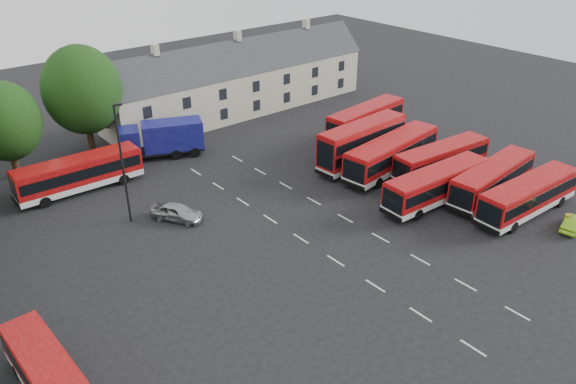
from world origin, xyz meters
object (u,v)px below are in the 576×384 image
at_px(bus_row_a, 529,194).
at_px(bus_west, 52,379).
at_px(grit_bin, 568,219).
at_px(silver_car, 177,212).
at_px(bus_dd_south, 362,141).
at_px(lime_car, 573,223).
at_px(lamppost, 122,162).
at_px(box_truck, 162,138).

height_order(bus_row_a, bus_west, bus_row_a).
bearing_deg(bus_row_a, grit_bin, -63.28).
xyz_separation_m(bus_west, silver_car, (14.80, 12.87, -0.90)).
bearing_deg(bus_dd_south, lime_car, -81.32).
bearing_deg(silver_car, lime_car, -74.17).
height_order(silver_car, grit_bin, silver_car).
bearing_deg(silver_car, lamppost, 112.70).
height_order(lime_car, lamppost, lamppost).
bearing_deg(box_truck, lime_car, -38.92).
relative_size(grit_bin, lamppost, 0.07).
bearing_deg(bus_west, silver_car, -50.67).
xyz_separation_m(bus_row_a, bus_dd_south, (-3.54, 16.11, 0.61)).
xyz_separation_m(box_truck, lamppost, (-8.68, -10.19, 3.42)).
xyz_separation_m(box_truck, grit_bin, (19.44, -33.85, -1.74)).
height_order(silver_car, lime_car, silver_car).
bearing_deg(bus_west, grit_bin, -103.80).
distance_m(silver_car, lime_car, 32.83).
distance_m(bus_west, lamppost, 19.48).
distance_m(box_truck, lime_car, 39.36).
bearing_deg(bus_row_a, lime_car, -78.34).
distance_m(bus_dd_south, grit_bin, 19.94).
distance_m(bus_dd_south, lamppost, 23.81).
distance_m(bus_row_a, bus_dd_south, 16.51).
relative_size(bus_row_a, grit_bin, 15.41).
bearing_deg(bus_dd_south, grit_bin, -78.69).
xyz_separation_m(silver_car, grit_bin, (24.98, -21.41, -0.39)).
bearing_deg(bus_west, lime_car, -105.10).
height_order(bus_dd_south, bus_west, bus_dd_south).
bearing_deg(lamppost, bus_dd_south, -10.88).
bearing_deg(bus_dd_south, bus_west, -166.07).
height_order(bus_row_a, silver_car, bus_row_a).
height_order(bus_dd_south, lamppost, lamppost).
distance_m(box_truck, lamppost, 13.82).
xyz_separation_m(box_truck, silver_car, (-5.54, -12.44, -1.35)).
distance_m(box_truck, silver_car, 13.68).
relative_size(bus_west, lamppost, 0.95).
relative_size(box_truck, lime_car, 2.60).
xyz_separation_m(silver_car, lime_car, (24.21, -22.17, -0.19)).
xyz_separation_m(bus_row_a, lime_car, (0.62, -3.86, -1.34)).
height_order(bus_west, grit_bin, bus_west).
bearing_deg(silver_car, bus_west, -170.67).
height_order(bus_west, lamppost, lamppost).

